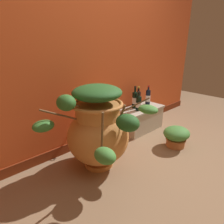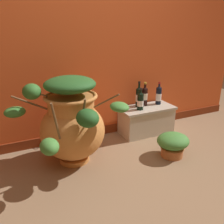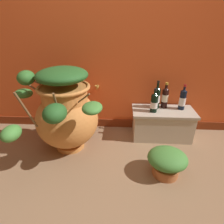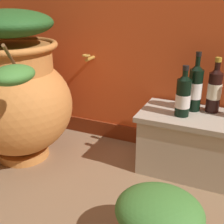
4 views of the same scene
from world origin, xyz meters
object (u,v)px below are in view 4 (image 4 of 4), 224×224
(terracotta_urn, at_px, (13,91))
(wine_bottle_back, at_px, (215,89))
(wine_bottle_middle, at_px, (183,95))
(wine_bottle_right, at_px, (195,87))
(potted_shrub, at_px, (159,219))

(terracotta_urn, height_order, wine_bottle_back, terracotta_urn)
(wine_bottle_middle, xyz_separation_m, wine_bottle_back, (0.15, 0.13, 0.02))
(wine_bottle_back, bearing_deg, wine_bottle_middle, -138.41)
(wine_bottle_middle, relative_size, wine_bottle_right, 0.83)
(potted_shrub, bearing_deg, wine_bottle_right, 91.12)
(potted_shrub, bearing_deg, terracotta_urn, 160.44)
(wine_bottle_back, bearing_deg, potted_shrub, -96.88)
(wine_bottle_right, height_order, potted_shrub, wine_bottle_right)
(wine_bottle_right, bearing_deg, wine_bottle_back, 10.85)
(terracotta_urn, relative_size, potted_shrub, 2.91)
(wine_bottle_middle, xyz_separation_m, potted_shrub, (0.06, -0.61, -0.33))
(terracotta_urn, bearing_deg, potted_shrub, -19.56)
(terracotta_urn, relative_size, wine_bottle_middle, 3.72)
(wine_bottle_middle, relative_size, potted_shrub, 0.78)
(wine_bottle_right, xyz_separation_m, wine_bottle_back, (0.10, 0.02, -0.00))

